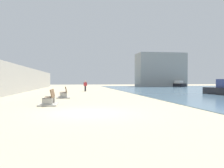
{
  "coord_description": "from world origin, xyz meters",
  "views": [
    {
      "loc": [
        -0.43,
        -10.87,
        1.51
      ],
      "look_at": [
        3.16,
        12.48,
        1.17
      ],
      "focal_mm": 37.07,
      "sensor_mm": 36.0,
      "label": 1
    }
  ],
  "objects_px": {
    "bench_far": "(64,95)",
    "boat_outer": "(224,89)",
    "person_walking": "(85,85)",
    "bench_near": "(49,101)",
    "boat_nearest": "(175,84)"
  },
  "relations": [
    {
      "from": "person_walking",
      "to": "boat_nearest",
      "type": "relative_size",
      "value": 0.25
    },
    {
      "from": "bench_far",
      "to": "boat_outer",
      "type": "xyz_separation_m",
      "value": [
        16.54,
        1.54,
        0.4
      ]
    },
    {
      "from": "person_walking",
      "to": "boat_outer",
      "type": "bearing_deg",
      "value": -35.96
    },
    {
      "from": "bench_near",
      "to": "boat_outer",
      "type": "height_order",
      "value": "boat_outer"
    },
    {
      "from": "bench_far",
      "to": "person_walking",
      "type": "bearing_deg",
      "value": 78.82
    },
    {
      "from": "bench_near",
      "to": "person_walking",
      "type": "xyz_separation_m",
      "value": [
        2.9,
        17.75,
        0.63
      ]
    },
    {
      "from": "person_walking",
      "to": "boat_nearest",
      "type": "bearing_deg",
      "value": 43.64
    },
    {
      "from": "bench_near",
      "to": "person_walking",
      "type": "height_order",
      "value": "person_walking"
    },
    {
      "from": "bench_near",
      "to": "boat_outer",
      "type": "xyz_separation_m",
      "value": [
        17.1,
        7.45,
        0.4
      ]
    },
    {
      "from": "person_walking",
      "to": "boat_nearest",
      "type": "distance_m",
      "value": 31.87
    },
    {
      "from": "person_walking",
      "to": "boat_nearest",
      "type": "xyz_separation_m",
      "value": [
        23.06,
        21.99,
        -0.28
      ]
    },
    {
      "from": "bench_far",
      "to": "boat_outer",
      "type": "bearing_deg",
      "value": 5.3
    },
    {
      "from": "bench_far",
      "to": "person_walking",
      "type": "relative_size",
      "value": 1.44
    },
    {
      "from": "bench_near",
      "to": "bench_far",
      "type": "xyz_separation_m",
      "value": [
        0.56,
        5.91,
        0.0
      ]
    },
    {
      "from": "bench_far",
      "to": "boat_nearest",
      "type": "height_order",
      "value": "boat_nearest"
    }
  ]
}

